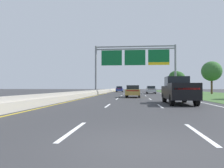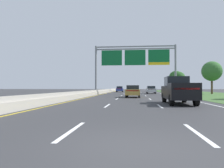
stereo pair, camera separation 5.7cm
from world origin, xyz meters
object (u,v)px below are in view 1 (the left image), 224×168
at_px(car_silver_right_lane_sedan, 151,90).
at_px(roadside_tree_far, 178,78).
at_px(overhead_sign_gantry, 135,60).
at_px(car_gold_centre_lane_sedan, 133,91).
at_px(car_blue_left_lane_sedan, 119,89).
at_px(pickup_truck_black, 179,90).
at_px(roadside_tree_mid, 212,71).
at_px(roadside_tree_distant, 176,78).

distance_m(car_silver_right_lane_sedan, roadside_tree_far, 14.03).
height_order(overhead_sign_gantry, car_gold_centre_lane_sedan, overhead_sign_gantry).
bearing_deg(car_blue_left_lane_sedan, car_gold_centre_lane_sedan, -174.10).
xyz_separation_m(overhead_sign_gantry, pickup_truck_black, (3.26, -22.54, -5.38)).
distance_m(car_silver_right_lane_sedan, roadside_tree_mid, 12.13).
height_order(car_silver_right_lane_sedan, roadside_tree_mid, roadside_tree_mid).
bearing_deg(car_gold_centre_lane_sedan, roadside_tree_far, -20.67).
relative_size(car_silver_right_lane_sedan, roadside_tree_mid, 0.70).
bearing_deg(pickup_truck_black, car_blue_left_lane_sedan, 10.04).
bearing_deg(car_gold_centre_lane_sedan, roadside_tree_mid, -44.04).
bearing_deg(roadside_tree_distant, car_blue_left_lane_sedan, -144.10).
bearing_deg(pickup_truck_black, roadside_tree_far, -11.42).
distance_m(overhead_sign_gantry, car_blue_left_lane_sedan, 20.33).
height_order(pickup_truck_black, roadside_tree_mid, roadside_tree_mid).
bearing_deg(car_silver_right_lane_sedan, car_blue_left_lane_sedan, 28.14).
bearing_deg(roadside_tree_far, car_silver_right_lane_sedan, -124.81).
relative_size(car_gold_centre_lane_sedan, roadside_tree_far, 0.83).
bearing_deg(roadside_tree_far, roadside_tree_distant, 81.46).
relative_size(pickup_truck_black, car_blue_left_lane_sedan, 1.22).
distance_m(car_blue_left_lane_sedan, car_silver_right_lane_sedan, 15.76).
bearing_deg(roadside_tree_mid, car_gold_centre_lane_sedan, -135.58).
bearing_deg(roadside_tree_far, overhead_sign_gantry, -124.14).
bearing_deg(overhead_sign_gantry, roadside_tree_distant, 67.05).
height_order(pickup_truck_black, car_blue_left_lane_sedan, pickup_truck_black).
relative_size(car_gold_centre_lane_sedan, car_blue_left_lane_sedan, 1.00).
distance_m(pickup_truck_black, car_blue_left_lane_sedan, 42.28).
bearing_deg(roadside_tree_distant, pickup_truck_black, -100.63).
bearing_deg(car_silver_right_lane_sedan, car_gold_centre_lane_sedan, 167.91).
height_order(roadside_tree_far, roadside_tree_distant, roadside_tree_distant).
bearing_deg(roadside_tree_mid, pickup_truck_black, -114.11).
distance_m(pickup_truck_black, car_silver_right_lane_sedan, 27.72).
relative_size(overhead_sign_gantry, roadside_tree_mid, 2.38).
bearing_deg(roadside_tree_distant, car_gold_centre_lane_sedan, -107.61).
bearing_deg(car_silver_right_lane_sedan, pickup_truck_black, -179.96).
bearing_deg(car_gold_centre_lane_sedan, pickup_truck_black, -159.98).
xyz_separation_m(car_gold_centre_lane_sedan, roadside_tree_distant, (13.81, 43.52, 3.56)).
distance_m(roadside_tree_mid, roadside_tree_far, 13.92).
bearing_deg(car_blue_left_lane_sedan, roadside_tree_far, -100.80).
bearing_deg(car_blue_left_lane_sedan, roadside_tree_distant, -55.11).
height_order(overhead_sign_gantry, roadside_tree_far, overhead_sign_gantry).
bearing_deg(roadside_tree_far, pickup_truck_black, -101.45).
relative_size(car_silver_right_lane_sedan, roadside_tree_distant, 0.66).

